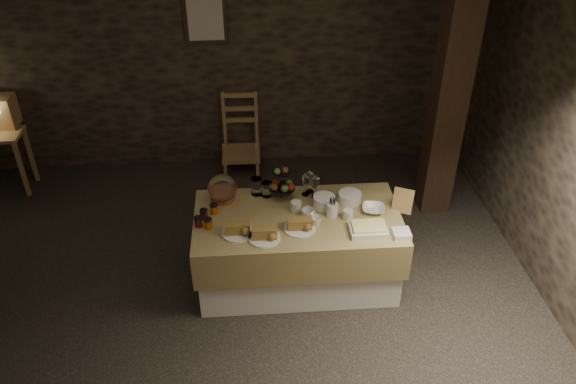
{
  "coord_description": "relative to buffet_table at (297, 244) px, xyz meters",
  "views": [
    {
      "loc": [
        0.26,
        -3.45,
        3.5
      ],
      "look_at": [
        0.54,
        0.2,
        1.04
      ],
      "focal_mm": 35.0,
      "sensor_mm": 36.0,
      "label": 1
    }
  ],
  "objects": [
    {
      "name": "buffet_table",
      "position": [
        0.0,
        0.0,
        0.0
      ],
      "size": [
        1.75,
        0.93,
        0.69
      ],
      "color": "white",
      "rests_on": "ground_plane"
    },
    {
      "name": "plate_stack_b",
      "position": [
        0.47,
        0.19,
        0.34
      ],
      "size": [
        0.2,
        0.2,
        0.08
      ],
      "primitive_type": "cylinder",
      "color": "silver",
      "rests_on": "buffet_table"
    },
    {
      "name": "mug_d",
      "position": [
        0.41,
        -0.07,
        0.34
      ],
      "size": [
        0.08,
        0.08,
        0.09
      ],
      "primitive_type": "cylinder",
      "color": "silver",
      "rests_on": "buffet_table"
    },
    {
      "name": "cup_a",
      "position": [
        0.08,
        -0.03,
        0.34
      ],
      "size": [
        0.15,
        0.15,
        0.09
      ],
      "primitive_type": "imported",
      "rotation": [
        0.0,
        0.0,
        -0.41
      ],
      "color": "silver",
      "rests_on": "buffet_table"
    },
    {
      "name": "cake_dome",
      "position": [
        -0.63,
        0.29,
        0.4
      ],
      "size": [
        0.26,
        0.26,
        0.26
      ],
      "color": "olive",
      "rests_on": "buffet_table"
    },
    {
      "name": "storage_jar_a",
      "position": [
        -0.33,
        0.36,
        0.37
      ],
      "size": [
        0.1,
        0.1,
        0.16
      ],
      "primitive_type": "cylinder",
      "color": "white",
      "rests_on": "buffet_table"
    },
    {
      "name": "storage_jar_b",
      "position": [
        -0.25,
        0.33,
        0.36
      ],
      "size": [
        0.09,
        0.09,
        0.14
      ],
      "primitive_type": "cylinder",
      "color": "white",
      "rests_on": "buffet_table"
    },
    {
      "name": "menu_frame",
      "position": [
        0.9,
        0.03,
        0.38
      ],
      "size": [
        0.18,
        0.14,
        0.22
      ],
      "primitive_type": "cube",
      "rotation": [
        -0.24,
        0.0,
        -0.45
      ],
      "color": "olive",
      "rests_on": "buffet_table"
    },
    {
      "name": "framed_picture",
      "position": [
        -0.78,
        2.13,
        1.35
      ],
      "size": [
        0.45,
        0.04,
        0.55
      ],
      "color": "black",
      "rests_on": "room_shell"
    },
    {
      "name": "room_shell",
      "position": [
        -0.63,
        -0.34,
        1.16
      ],
      "size": [
        5.52,
        5.02,
        2.6
      ],
      "color": "black",
      "rests_on": "ground"
    },
    {
      "name": "tart_dish",
      "position": [
        0.55,
        -0.26,
        0.33
      ],
      "size": [
        0.3,
        0.22,
        0.07
      ],
      "color": "silver",
      "rests_on": "buffet_table"
    },
    {
      "name": "timber_column",
      "position": [
        1.55,
        1.05,
        0.9
      ],
      "size": [
        0.3,
        0.3,
        2.6
      ],
      "primitive_type": "cube",
      "color": "black",
      "rests_on": "ground_plane"
    },
    {
      "name": "plate_stack_a",
      "position": [
        0.24,
        0.13,
        0.34
      ],
      "size": [
        0.19,
        0.19,
        0.1
      ],
      "primitive_type": "cylinder",
      "color": "silver",
      "rests_on": "buffet_table"
    },
    {
      "name": "square_dish",
      "position": [
        0.81,
        -0.33,
        0.32
      ],
      "size": [
        0.14,
        0.14,
        0.04
      ],
      "primitive_type": "cube",
      "color": "silver",
      "rests_on": "buffet_table"
    },
    {
      "name": "bowl",
      "position": [
        0.65,
        0.02,
        0.32
      ],
      "size": [
        0.22,
        0.22,
        0.05
      ],
      "primitive_type": "imported",
      "rotation": [
        0.0,
        0.0,
        -0.18
      ],
      "color": "silver",
      "rests_on": "buffet_table"
    },
    {
      "name": "cup_b",
      "position": [
        0.14,
        -0.14,
        0.34
      ],
      "size": [
        0.1,
        0.1,
        0.09
      ],
      "primitive_type": "imported",
      "rotation": [
        0.0,
        0.0,
        0.15
      ],
      "color": "silver",
      "rests_on": "buffet_table"
    },
    {
      "name": "mug_c",
      "position": [
        -0.01,
        0.08,
        0.34
      ],
      "size": [
        0.09,
        0.09,
        0.09
      ],
      "primitive_type": "cylinder",
      "color": "silver",
      "rests_on": "buffet_table"
    },
    {
      "name": "bread_platter_center",
      "position": [
        -0.29,
        -0.28,
        0.33
      ],
      "size": [
        0.26,
        0.26,
        0.11
      ],
      "color": "silver",
      "rests_on": "buffet_table"
    },
    {
      "name": "cutlery_holder",
      "position": [
        0.29,
        -0.01,
        0.35
      ],
      "size": [
        0.1,
        0.1,
        0.12
      ],
      "primitive_type": "cylinder",
      "color": "silver",
      "rests_on": "buffet_table"
    },
    {
      "name": "jam_jars",
      "position": [
        -0.76,
        -0.01,
        0.33
      ],
      "size": [
        0.18,
        0.26,
        0.07
      ],
      "color": "#531014",
      "rests_on": "buffet_table"
    },
    {
      "name": "bread_platter_left",
      "position": [
        -0.5,
        -0.19,
        0.33
      ],
      "size": [
        0.26,
        0.26,
        0.11
      ],
      "color": "silver",
      "rests_on": "buffet_table"
    },
    {
      "name": "fruit_stand",
      "position": [
        -0.11,
        0.3,
        0.42
      ],
      "size": [
        0.23,
        0.23,
        0.33
      ],
      "rotation": [
        0.0,
        0.0,
        0.22
      ],
      "color": "black",
      "rests_on": "buffet_table"
    },
    {
      "name": "chair",
      "position": [
        -0.48,
        1.97,
        0.01
      ],
      "size": [
        0.44,
        0.42,
        0.72
      ],
      "rotation": [
        0.0,
        0.0,
        -0.02
      ],
      "color": "olive",
      "rests_on": "ground_plane"
    },
    {
      "name": "bread_platter_right",
      "position": [
        -0.0,
        -0.17,
        0.33
      ],
      "size": [
        0.26,
        0.26,
        0.11
      ],
      "color": "silver",
      "rests_on": "buffet_table"
    },
    {
      "name": "ground_plane",
      "position": [
        -0.63,
        -0.34,
        -0.4
      ],
      "size": [
        5.5,
        5.0,
        0.01
      ],
      "primitive_type": "cube",
      "color": "black",
      "rests_on": "ground"
    }
  ]
}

